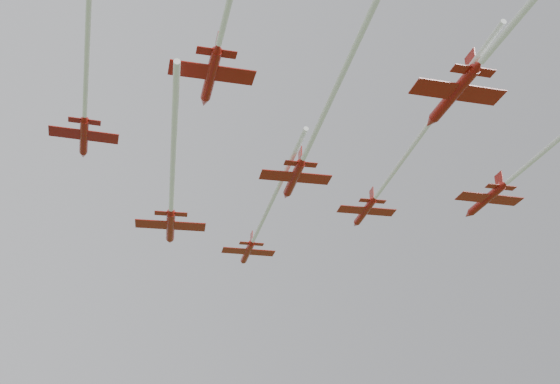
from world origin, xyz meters
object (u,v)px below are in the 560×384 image
jet_row3_left (86,71)px  jet_row4_right (531,2)px  jet_row3_mid (315,133)px  jet_row3_right (558,139)px  jet_lead (258,229)px  jet_row2_right (390,178)px  jet_row2_left (172,200)px

jet_row3_left → jet_row4_right: bearing=-30.0°
jet_row3_mid → jet_row3_right: (22.26, -13.77, -0.41)m
jet_row4_right → jet_lead: bearing=103.7°
jet_row2_right → jet_row3_left: (-41.44, -1.94, -0.33)m
jet_lead → jet_row2_right: (7.79, -20.13, 2.14)m
jet_row3_mid → jet_row4_right: bearing=-56.2°
jet_lead → jet_row3_left: size_ratio=0.82×
jet_lead → jet_row2_left: size_ratio=1.00×
jet_row2_left → jet_row3_mid: bearing=-51.6°
jet_row2_left → jet_row2_right: (24.05, -14.80, 3.60)m
jet_row3_left → jet_row2_left: bearing=61.9°
jet_row2_left → jet_row2_right: 28.47m
jet_row2_right → jet_row3_mid: (-18.21, -8.47, -3.23)m
jet_row3_left → jet_row3_mid: (23.23, -6.53, -2.91)m
jet_row3_mid → jet_row4_right: jet_row4_right is taller
jet_row4_right → jet_row3_left: bearing=151.6°
jet_row2_right → jet_row3_left: bearing=-154.7°
jet_row2_left → jet_row3_right: (28.11, -37.04, -0.04)m
jet_row2_left → jet_row4_right: (10.81, -48.03, 2.78)m
jet_row2_left → jet_row3_mid: 24.00m
jet_lead → jet_row3_left: jet_row3_left is taller
jet_row2_left → jet_row4_right: jet_row4_right is taller
jet_row3_left → jet_row3_right: size_ratio=0.89×
jet_row2_left → jet_row2_right: bearing=-7.3°
jet_row4_right → jet_row2_left: bearing=122.2°
jet_row2_right → jet_row3_right: jet_row2_right is taller
jet_row2_right → jet_row3_left: jet_row2_right is taller
jet_row2_left → jet_row3_left: (-17.39, -16.74, 3.28)m
jet_row2_right → jet_row3_left: 41.49m
jet_row3_left → jet_row3_right: jet_row3_left is taller
jet_row2_right → jet_row3_mid: jet_row2_right is taller
jet_row2_left → jet_row3_right: 46.50m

